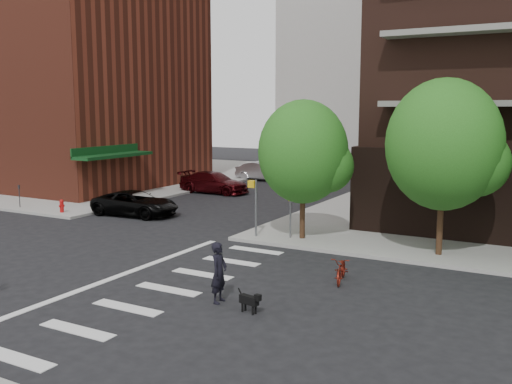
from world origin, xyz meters
name	(u,v)px	position (x,y,z in m)	size (l,w,h in m)	color
ground	(101,277)	(0.00, 0.00, 0.00)	(120.00, 120.00, 0.00)	black
sidewalk_nw	(87,173)	(-24.50, 23.50, 0.07)	(31.00, 33.00, 0.15)	gray
crosswalk	(150,286)	(2.21, 0.00, 0.01)	(3.85, 13.00, 0.01)	silver
midrise_nw	(53,55)	(-22.00, 18.00, 10.15)	(21.40, 15.50, 20.00)	maroon
tree_a	(303,152)	(4.00, 8.50, 4.04)	(4.00, 4.00, 5.90)	#301E11
tree_b	(444,145)	(10.00, 8.50, 4.54)	(4.50, 4.50, 6.65)	#301E11
pedestrian_signal	(263,200)	(2.32, 7.92, 1.85)	(2.18, 0.67, 2.60)	slate
fire_hydrant	(62,205)	(-10.50, 7.80, 0.55)	(0.24, 0.24, 0.73)	#A50C0C
parking_meter	(19,194)	(-14.00, 7.80, 0.96)	(0.10, 0.08, 1.32)	black
parked_car_black	(135,203)	(-6.75, 9.68, 0.69)	(4.95, 2.28, 1.38)	black
parked_car_maroon	(214,183)	(-7.59, 18.99, 0.75)	(5.17, 2.10, 1.50)	#3E080C
parked_car_silver	(263,171)	(-7.85, 26.86, 0.77)	(4.68, 1.63, 1.54)	gray
scooter	(342,269)	(7.72, 3.58, 0.46)	(0.61, 1.76, 0.93)	maroon
dog_walker	(219,273)	(5.15, -0.23, 0.95)	(0.45, 0.69, 1.90)	black
dog	(250,300)	(6.45, -0.59, 0.40)	(0.76, 0.32, 0.63)	black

